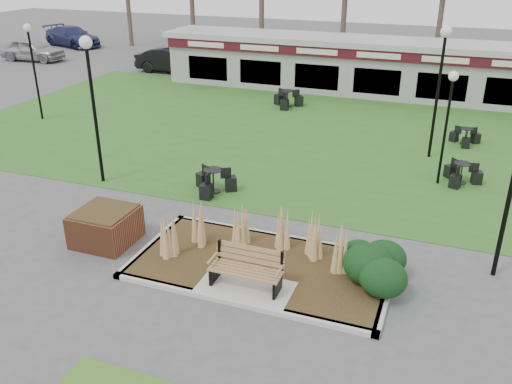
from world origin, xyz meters
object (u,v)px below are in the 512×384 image
(car_silver, at_px, (32,50))
(brick_planter, at_px, (106,226))
(car_blue, at_px, (72,36))
(bistro_set_d, at_px, (465,139))
(food_pavilion, at_px, (382,67))
(lamp_post_far_left, at_px, (31,51))
(park_bench, at_px, (247,268))
(lamp_post_far_right, at_px, (442,64))
(car_black, at_px, (173,60))
(bistro_set_b, at_px, (461,176))
(lamp_post_near_left, at_px, (90,79))
(lamp_post_mid_right, at_px, (449,104))
(bistro_set_c, at_px, (213,184))
(bistro_set_a, at_px, (287,101))

(car_silver, bearing_deg, brick_planter, -138.48)
(car_blue, bearing_deg, bistro_set_d, -97.02)
(food_pavilion, xyz_separation_m, lamp_post_far_left, (-14.00, -10.26, 1.66))
(park_bench, height_order, lamp_post_far_left, lamp_post_far_left)
(car_blue, bearing_deg, lamp_post_far_right, -101.09)
(bistro_set_d, distance_m, car_black, 19.54)
(food_pavilion, relative_size, bistro_set_b, 18.71)
(lamp_post_near_left, bearing_deg, lamp_post_far_right, 31.88)
(bistro_set_b, bearing_deg, brick_planter, -139.37)
(brick_planter, xyz_separation_m, lamp_post_mid_right, (8.18, 7.31, 2.31))
(bistro_set_d, relative_size, car_silver, 0.27)
(car_silver, distance_m, car_black, 11.13)
(lamp_post_far_left, relative_size, car_black, 0.91)
(brick_planter, xyz_separation_m, car_blue, (-21.22, 26.00, 0.30))
(park_bench, relative_size, bistro_set_d, 1.37)
(lamp_post_far_right, relative_size, car_silver, 1.07)
(bistro_set_b, height_order, car_black, car_black)
(food_pavilion, bearing_deg, lamp_post_mid_right, -72.02)
(food_pavilion, distance_m, lamp_post_near_left, 17.11)
(lamp_post_far_left, height_order, bistro_set_c, lamp_post_far_left)
(bistro_set_d, bearing_deg, car_blue, 154.93)
(park_bench, height_order, bistro_set_d, park_bench)
(bistro_set_d, xyz_separation_m, car_black, (-17.77, 8.11, 0.54))
(car_black, bearing_deg, lamp_post_far_left, 175.15)
(food_pavilion, bearing_deg, bistro_set_c, -101.53)
(lamp_post_near_left, distance_m, car_silver, 24.14)
(park_bench, xyz_separation_m, food_pavilion, (0.00, 19.71, 0.89))
(food_pavilion, height_order, bistro_set_a, food_pavilion)
(lamp_post_far_right, relative_size, bistro_set_b, 3.69)
(park_bench, height_order, lamp_post_far_right, lamp_post_far_right)
(bistro_set_c, distance_m, bistro_set_d, 10.95)
(park_bench, xyz_separation_m, bistro_set_c, (-3.05, 4.75, -0.31))
(bistro_set_b, bearing_deg, park_bench, -118.18)
(lamp_post_far_left, bearing_deg, food_pavilion, 36.23)
(bistro_set_c, bearing_deg, bistro_set_d, 46.10)
(food_pavilion, bearing_deg, park_bench, -90.00)
(brick_planter, height_order, car_blue, car_blue)
(bistro_set_c, xyz_separation_m, bistro_set_d, (7.59, 7.89, -0.04))
(car_black, bearing_deg, bistro_set_b, -125.89)
(car_black, bearing_deg, food_pavilion, -95.44)
(park_bench, xyz_separation_m, car_blue, (-25.62, 26.75, 0.19))
(brick_planter, bearing_deg, lamp_post_far_left, 137.80)
(lamp_post_near_left, bearing_deg, park_bench, -31.23)
(food_pavilion, distance_m, lamp_post_mid_right, 12.32)
(lamp_post_far_right, bearing_deg, lamp_post_mid_right, -79.33)
(lamp_post_far_left, bearing_deg, bistro_set_d, 9.75)
(bistro_set_a, bearing_deg, lamp_post_near_left, -105.21)
(bistro_set_a, bearing_deg, lamp_post_far_left, -149.14)
(lamp_post_mid_right, bearing_deg, lamp_post_far_left, 175.52)
(bistro_set_b, bearing_deg, food_pavilion, 111.60)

